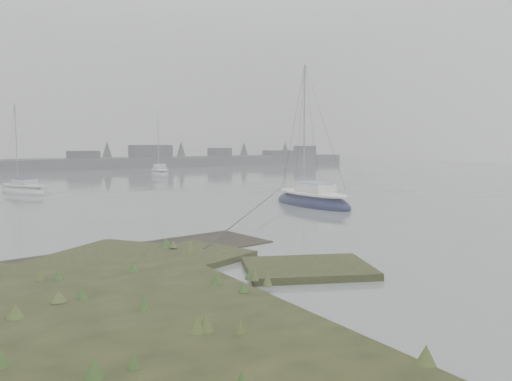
# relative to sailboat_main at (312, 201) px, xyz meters

# --- Properties ---
(ground) EXTENTS (160.00, 160.00, 0.00)m
(ground) POSITION_rel_sailboat_main_xyz_m (-10.22, 19.01, -0.27)
(ground) COLOR slate
(ground) RESTS_ON ground
(far_shoreline) EXTENTS (60.00, 8.00, 4.15)m
(far_shoreline) POSITION_rel_sailboat_main_xyz_m (16.62, 50.90, 0.58)
(far_shoreline) COLOR #4C4F51
(far_shoreline) RESTS_ON ground
(sailboat_main) EXTENTS (2.17, 6.29, 8.83)m
(sailboat_main) POSITION_rel_sailboat_main_xyz_m (0.00, 0.00, 0.00)
(sailboat_main) COLOR #0E1333
(sailboat_main) RESTS_ON ground
(sailboat_white) EXTENTS (3.41, 5.22, 7.02)m
(sailboat_white) POSITION_rel_sailboat_main_xyz_m (-12.91, 16.99, -0.06)
(sailboat_white) COLOR silver
(sailboat_white) RESTS_ON ground
(sailboat_far_b) EXTENTS (3.23, 5.93, 7.96)m
(sailboat_far_b) POSITION_rel_sailboat_main_xyz_m (2.95, 29.95, -0.03)
(sailboat_far_b) COLOR #A1A7AB
(sailboat_far_b) RESTS_ON ground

